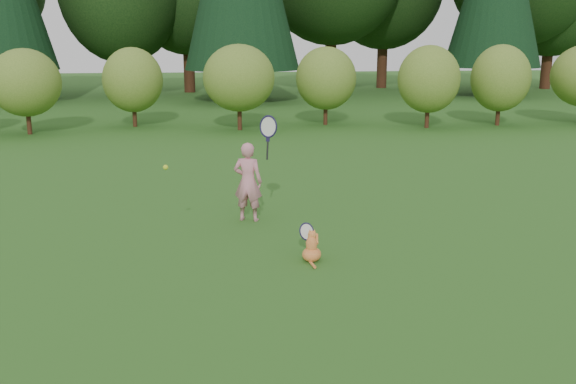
{
  "coord_description": "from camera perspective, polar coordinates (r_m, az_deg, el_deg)",
  "views": [
    {
      "loc": [
        -0.97,
        -8.18,
        2.86
      ],
      "look_at": [
        0.2,
        0.8,
        0.7
      ],
      "focal_mm": 40.0,
      "sensor_mm": 36.0,
      "label": 1
    }
  ],
  "objects": [
    {
      "name": "ground",
      "position": [
        8.72,
        -0.63,
        -5.73
      ],
      "size": [
        100.0,
        100.0,
        0.0
      ],
      "primitive_type": "plane",
      "color": "#205417",
      "rests_on": "ground"
    },
    {
      "name": "shrub_row",
      "position": [
        21.25,
        -4.85,
        9.44
      ],
      "size": [
        28.0,
        3.0,
        2.8
      ],
      "primitive_type": null,
      "color": "#517022",
      "rests_on": "ground"
    },
    {
      "name": "cat",
      "position": [
        8.5,
        2.1,
        -4.7
      ],
      "size": [
        0.41,
        0.64,
        0.57
      ],
      "rotation": [
        0.0,
        0.0,
        -0.35
      ],
      "color": "#CD4C27",
      "rests_on": "ground"
    },
    {
      "name": "child",
      "position": [
        10.27,
        -3.52,
        1.08
      ],
      "size": [
        0.75,
        0.51,
        1.91
      ],
      "rotation": [
        0.0,
        0.0,
        2.79
      ],
      "color": "pink",
      "rests_on": "ground"
    },
    {
      "name": "tennis_ball",
      "position": [
        9.22,
        -10.83,
        2.17
      ],
      "size": [
        0.07,
        0.07,
        0.07
      ],
      "color": "#B6D218",
      "rests_on": "ground"
    }
  ]
}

